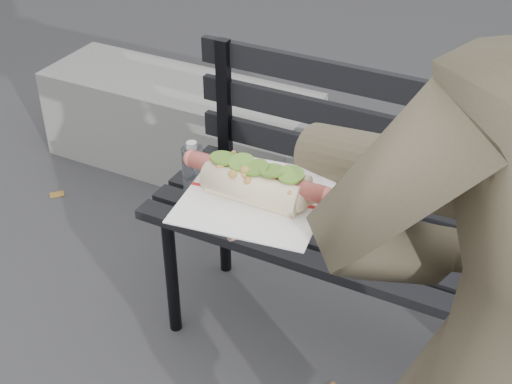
% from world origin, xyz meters
% --- Properties ---
extents(park_bench, '(1.50, 0.44, 0.88)m').
position_xyz_m(park_bench, '(0.06, 0.92, 0.52)').
color(park_bench, black).
rests_on(park_bench, ground).
extents(concrete_block, '(1.20, 0.40, 0.40)m').
position_xyz_m(concrete_block, '(-1.12, 1.57, 0.20)').
color(concrete_block, slate).
rests_on(concrete_block, ground).
extents(held_hotdog, '(0.63, 0.30, 0.20)m').
position_xyz_m(held_hotdog, '(0.25, 0.06, 1.19)').
color(held_hotdog, '#4A4431').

